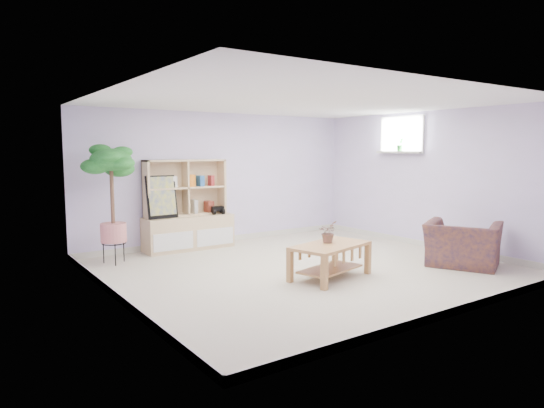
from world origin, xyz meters
TOP-DOWN VIEW (x-y plane):
  - floor at (0.00, 0.00)m, footprint 5.50×5.00m
  - ceiling at (0.00, 0.00)m, footprint 5.50×5.00m
  - walls at (0.00, 0.00)m, footprint 5.51×5.01m
  - baseboard at (0.00, 0.00)m, footprint 5.50×5.00m
  - window at (2.73, 0.60)m, footprint 0.10×0.98m
  - window_sill at (2.67, 0.60)m, footprint 0.14×1.00m
  - storage_unit at (-0.81, 2.24)m, footprint 1.56×0.53m
  - poster at (-1.30, 2.21)m, footprint 0.52×0.14m
  - toy_truck at (-0.28, 2.16)m, footprint 0.33×0.25m
  - coffee_table at (-0.07, -0.61)m, footprint 1.25×0.88m
  - table_plant at (-0.02, -0.50)m, footprint 0.35×0.34m
  - floor_tree at (-2.21, 1.88)m, footprint 0.84×0.84m
  - armchair at (1.99, -1.23)m, footprint 1.24×1.31m
  - sill_plant at (2.67, 0.59)m, footprint 0.17×0.15m

SIDE VIEW (x-z plane):
  - floor at x=0.00m, z-range -0.01..0.01m
  - baseboard at x=0.00m, z-range 0.00..0.10m
  - coffee_table at x=-0.07m, z-range 0.00..0.46m
  - armchair at x=1.99m, z-range 0.00..0.76m
  - table_plant at x=-0.02m, z-range 0.46..0.75m
  - toy_truck at x=-0.28m, z-range 0.58..0.74m
  - storage_unit at x=-0.81m, z-range 0.00..1.56m
  - floor_tree at x=-2.21m, z-range 0.00..1.81m
  - poster at x=-1.30m, z-range 0.58..1.30m
  - walls at x=0.00m, z-range 0.00..2.40m
  - window_sill at x=2.67m, z-range 1.66..1.70m
  - sill_plant at x=2.67m, z-range 1.70..1.94m
  - window at x=2.73m, z-range 1.66..2.34m
  - ceiling at x=0.00m, z-range 2.40..2.40m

